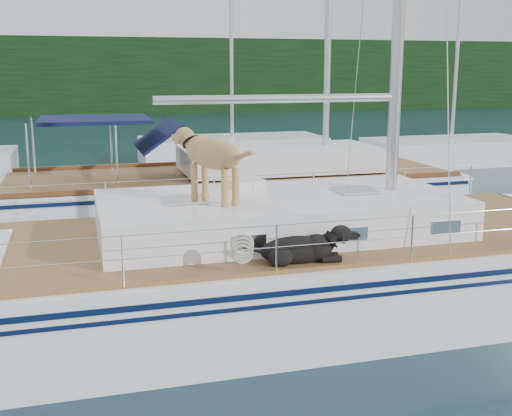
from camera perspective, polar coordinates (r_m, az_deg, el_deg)
name	(u,v)px	position (r m, az deg, el deg)	size (l,w,h in m)	color
ground	(227,318)	(9.69, -2.56, -9.70)	(120.00, 120.00, 0.00)	black
tree_line	(97,76)	(53.79, -13.95, 11.33)	(90.00, 3.00, 6.00)	black
shore_bank	(98,105)	(55.07, -13.87, 8.85)	(92.00, 1.00, 1.20)	#595147
main_sailboat	(233,274)	(9.47, -2.06, -5.84)	(12.00, 3.80, 14.01)	white
neighbor_sailboat	(237,193)	(15.71, -1.67, 1.30)	(11.00, 3.50, 13.30)	white
bg_boat_center	(232,149)	(25.67, -2.13, 5.22)	(7.20, 3.00, 11.65)	white
bg_boat_east	(451,152)	(26.08, 16.93, 4.82)	(6.40, 3.00, 11.65)	white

